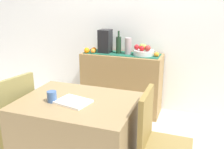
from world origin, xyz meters
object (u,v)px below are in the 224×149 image
sideboard_console (122,83)px  wine_bottle (119,45)px  ceramic_vase (128,46)px  open_book (73,102)px  coffee_maker (105,41)px  chair_near_window (11,133)px  fruit_bowl (144,53)px  dining_table (79,138)px  coffee_cup (52,97)px

sideboard_console → wine_bottle: wine_bottle is taller
ceramic_vase → open_book: bearing=-92.4°
coffee_maker → chair_near_window: size_ratio=0.36×
fruit_bowl → wine_bottle: 0.36m
coffee_maker → ceramic_vase: coffee_maker is taller
open_book → chair_near_window: 0.91m
open_book → chair_near_window: (-0.76, 0.05, -0.48)m
wine_bottle → dining_table: size_ratio=0.31×
sideboard_console → dining_table: (0.03, -1.43, -0.06)m
wine_bottle → dining_table: wine_bottle is taller
fruit_bowl → wine_bottle: size_ratio=0.86×
sideboard_console → ceramic_vase: size_ratio=4.92×
sideboard_console → open_book: size_ratio=3.96×
dining_table → open_book: open_book is taller
wine_bottle → coffee_cup: bearing=-94.1°
chair_near_window → fruit_bowl: bearing=54.0°
dining_table → open_book: bearing=-101.5°
coffee_cup → chair_near_window: size_ratio=0.11×
ceramic_vase → open_book: ceramic_vase is taller
coffee_cup → chair_near_window: (-0.58, 0.09, -0.52)m
wine_bottle → dining_table: (0.08, -1.43, -0.60)m
ceramic_vase → coffee_cup: 1.56m
wine_bottle → open_book: bearing=-87.2°
ceramic_vase → chair_near_window: size_ratio=0.25×
dining_table → coffee_cup: coffee_cup is taller
wine_bottle → sideboard_console: bearing=0.0°
wine_bottle → coffee_cup: wine_bottle is taller
sideboard_console → wine_bottle: 0.55m
open_book → chair_near_window: chair_near_window is taller
ceramic_vase → dining_table: bearing=-92.1°
coffee_cup → open_book: bearing=12.5°
chair_near_window → wine_bottle: bearing=64.3°
sideboard_console → coffee_cup: sideboard_console is taller
sideboard_console → fruit_bowl: fruit_bowl is taller
coffee_maker → wine_bottle: bearing=0.0°
dining_table → chair_near_window: bearing=-179.7°
sideboard_console → open_book: 1.52m
coffee_maker → dining_table: coffee_maker is taller
ceramic_vase → open_book: size_ratio=0.81×
sideboard_console → coffee_cup: size_ratio=11.64×
sideboard_console → chair_near_window: size_ratio=1.23×
coffee_maker → open_book: coffee_maker is taller
fruit_bowl → ceramic_vase: bearing=180.0°
coffee_cup → sideboard_console: bearing=84.0°
ceramic_vase → dining_table: ceramic_vase is taller
open_book → wine_bottle: bearing=104.9°
fruit_bowl → dining_table: fruit_bowl is taller
sideboard_console → wine_bottle: bearing=180.0°
sideboard_console → coffee_maker: 0.64m
sideboard_console → chair_near_window: chair_near_window is taller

